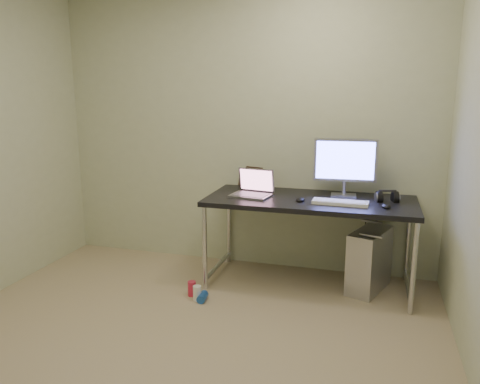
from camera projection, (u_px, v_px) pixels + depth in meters
name	position (u px, v px, depth m)	size (l,w,h in m)	color
floor	(166.00, 359.00, 2.89)	(3.50, 3.50, 0.00)	tan
wall_back	(243.00, 132.00, 4.26)	(3.50, 0.02, 2.50)	beige
desk	(310.00, 207.00, 3.85)	(1.70, 0.74, 0.75)	black
tower_computer	(369.00, 260.00, 3.84)	(0.37, 0.53, 0.54)	#B8B7BC
cable_a	(365.00, 233.00, 4.09)	(0.01, 0.01, 0.70)	black
cable_b	(376.00, 237.00, 4.05)	(0.01, 0.01, 0.72)	black
can_red	(192.00, 289.00, 3.76)	(0.07, 0.07, 0.12)	#D02648
can_white	(197.00, 293.00, 3.68)	(0.07, 0.07, 0.12)	white
can_blue	(202.00, 297.00, 3.67)	(0.07, 0.07, 0.12)	#1F54B0
laptop	(253.00, 189.00, 3.94)	(0.35, 0.30, 0.22)	#A9A9B0
monitor	(345.00, 163.00, 3.86)	(0.52, 0.16, 0.48)	#A9A9B0
keyboard	(340.00, 202.00, 3.65)	(0.43, 0.14, 0.03)	white
mouse_right	(386.00, 205.00, 3.54)	(0.07, 0.11, 0.04)	black
mouse_left	(300.00, 199.00, 3.76)	(0.07, 0.11, 0.04)	black
headphones	(387.00, 198.00, 3.74)	(0.20, 0.11, 0.12)	black
picture_frame	(250.00, 177.00, 4.30)	(0.23, 0.03, 0.19)	black
webcam	(270.00, 181.00, 4.15)	(0.04, 0.03, 0.11)	silver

